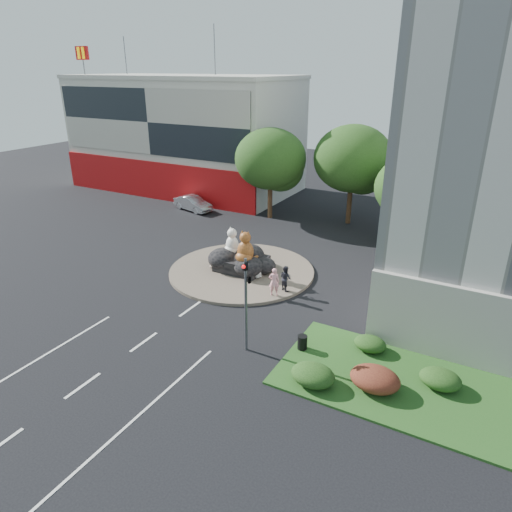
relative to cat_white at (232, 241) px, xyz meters
The scene contains 22 objects.
ground 10.51m from the cat_white, 85.03° to the right, with size 120.00×120.00×0.00m, color black.
roundabout_island 2.19m from the cat_white, 16.27° to the right, with size 10.00×10.00×0.20m, color brown.
rock_plinth 1.71m from the cat_white, 16.27° to the right, with size 3.20×2.60×0.90m, color black, non-canonical shape.
shophouse_block 24.92m from the cat_white, 134.11° to the left, with size 25.20×12.30×17.40m.
grass_verge 14.93m from the cat_white, 29.39° to the right, with size 10.00×6.00×0.12m, color #20521B.
tree_left 12.59m from the cat_white, 104.44° to the left, with size 6.46×6.46×8.27m.
tree_mid 14.78m from the cat_white, 73.99° to the left, with size 6.84×6.84×8.76m.
tree_right 14.21m from the cat_white, 44.54° to the left, with size 5.70×5.70×7.30m.
hedge_near_green 13.63m from the cat_white, 43.11° to the right, with size 2.00×1.60×0.90m, color #173711.
hedge_red 14.97m from the cat_white, 33.69° to the right, with size 2.20×1.76×0.99m, color #4D1914.
hedge_mid_green 16.43m from the cat_white, 24.42° to the right, with size 1.80×1.44×0.81m, color #173711.
hedge_back_green 12.73m from the cat_white, 25.61° to the right, with size 1.60×1.28×0.72m, color #173711.
traffic_light 10.32m from the cat_white, 54.07° to the right, with size 0.44×1.24×5.00m.
street_lamp 14.11m from the cat_white, ahead, with size 2.34×0.22×8.06m.
cat_white is the anchor object (origin of this frame).
cat_tabby 1.67m from the cat_white, 26.46° to the right, with size 1.32×1.15×2.20m, color orange, non-canonical shape.
kitten_calico 2.07m from the cat_white, 131.98° to the right, with size 0.48×0.42×0.80m, color beige, non-canonical shape.
kitten_white 3.04m from the cat_white, 19.37° to the right, with size 0.52×0.45×0.87m, color beige, non-canonical shape.
pedestrian_pink 5.37m from the cat_white, 29.59° to the right, with size 0.66×0.43×1.80m, color pink.
pedestrian_dark 5.26m from the cat_white, 18.38° to the right, with size 0.79×0.62×1.63m, color #212129.
parked_car 14.85m from the cat_white, 137.02° to the left, with size 1.51×4.32×1.42m, color #A1A3A9.
litter_bin 11.03m from the cat_white, 39.74° to the right, with size 0.49×0.49×0.74m, color black.
Camera 1 is at (14.84, -14.79, 13.22)m, focal length 32.00 mm.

